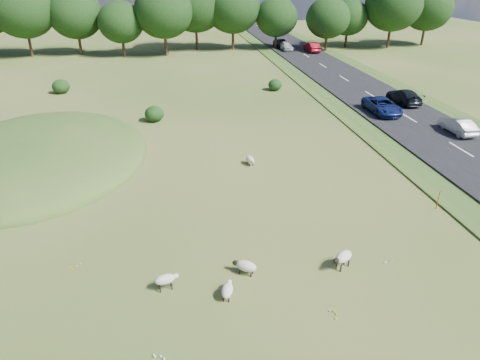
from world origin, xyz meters
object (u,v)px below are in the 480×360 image
sheep_2 (250,160)px  car_0 (458,126)px  sheep_1 (166,279)px  car_5 (312,47)px  car_2 (268,24)px  car_4 (286,46)px  car_7 (382,106)px  sheep_3 (245,266)px  car_3 (282,43)px  sheep_4 (343,257)px  car_1 (404,96)px  marker_post (438,200)px  sheep_0 (227,290)px

sheep_2 → car_0: 18.70m
sheep_1 → car_5: bearing=52.5°
car_2 → car_4: car_4 is taller
car_2 → car_7: bearing=86.7°
sheep_3 → car_0: bearing=-113.1°
sheep_1 → car_3: car_3 is taller
sheep_3 → car_5: car_5 is taller
sheep_4 → sheep_3: bearing=-35.9°
sheep_1 → sheep_2: bearing=50.5°
sheep_2 → car_4: car_4 is taller
sheep_4 → sheep_2: bearing=-112.0°
sheep_3 → car_1: 32.08m
sheep_4 → car_7: (12.52, 21.78, 0.33)m
car_1 → marker_post: bearing=66.7°
car_3 → car_4: car_4 is taller
car_0 → marker_post: bearing=52.0°
sheep_3 → car_2: bearing=-72.4°
car_4 → car_5: 4.37m
sheep_3 → sheep_0: bearing=85.0°
car_3 → car_4: (0.00, -3.17, 0.03)m
sheep_2 → marker_post: bearing=39.3°
marker_post → car_3: bearing=85.0°
car_1 → car_7: car_7 is taller
sheep_3 → car_1: (20.92, 24.31, 0.52)m
sheep_0 → car_2: size_ratio=0.24×
sheep_4 → car_0: 22.53m
sheep_2 → car_5: (18.44, 42.78, 0.61)m
car_4 → car_5: (3.80, -2.16, 0.06)m
car_4 → car_2: bearing=83.1°
sheep_4 → car_0: bearing=-168.1°
car_0 → car_3: 45.18m
sheep_0 → car_5: 60.46m
sheep_1 → car_7: (20.77, 21.95, 0.41)m
sheep_2 → sheep_4: size_ratio=0.92×
sheep_0 → car_1: bearing=-21.7°
car_1 → car_7: 4.76m
marker_post → car_7: size_ratio=0.24×
car_1 → car_4: (-3.80, 32.73, -0.00)m
marker_post → sheep_0: marker_post is taller
sheep_0 → sheep_1: (-2.61, 0.94, 0.15)m
marker_post → car_1: 22.05m
sheep_0 → car_3: car_3 is taller
car_2 → car_5: car_5 is taller
car_2 → car_5: bearing=90.0°
sheep_1 → sheep_3: bearing=-5.7°
sheep_3 → car_0: 25.85m
car_2 → car_5: (0.00, -33.34, 0.08)m
sheep_3 → car_3: size_ratio=0.25×
sheep_0 → car_3: (18.17, 61.65, 0.52)m
sheep_0 → sheep_1: 2.77m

